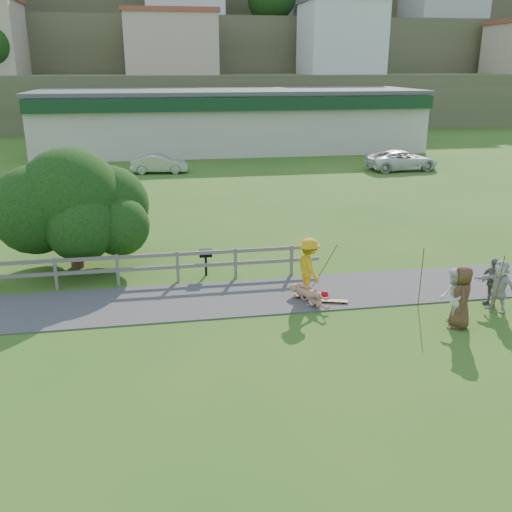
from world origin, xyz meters
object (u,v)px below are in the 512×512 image
object	(u,v)px
skater_rider	(309,270)
spectator_c	(461,297)
spectator_b	(492,282)
car_white	(402,160)
spectator_d	(499,285)
tree	(73,217)
spectator_a	(452,298)
skater_fallen	(309,295)
bbq	(206,263)
car_silver	(159,164)

from	to	relation	value
skater_rider	spectator_c	distance (m)	4.63
spectator_b	car_white	distance (m)	24.10
spectator_d	tree	bearing A→B (deg)	-142.47
skater_rider	spectator_c	xyz separation A→B (m)	(3.67, -2.81, -0.03)
spectator_a	tree	xyz separation A→B (m)	(-11.08, 7.01, 1.05)
spectator_a	car_white	bearing A→B (deg)	-173.25
spectator_a	car_white	xyz separation A→B (m)	(9.12, 24.21, -0.16)
spectator_a	skater_fallen	bearing A→B (deg)	-94.34
tree	bbq	xyz separation A→B (m)	(4.60, -1.70, -1.44)
skater_fallen	spectator_a	xyz separation A→B (m)	(3.55, -2.20, 0.55)
spectator_b	spectator_c	world-z (taller)	spectator_c
skater_rider	spectator_c	world-z (taller)	skater_rider
spectator_b	spectator_c	distance (m)	2.19
skater_fallen	spectator_c	bearing A→B (deg)	-54.66
skater_fallen	spectator_a	distance (m)	4.21
spectator_a	bbq	world-z (taller)	spectator_a
skater_fallen	spectator_c	world-z (taller)	spectator_c
skater_fallen	bbq	xyz separation A→B (m)	(-2.93, 3.12, 0.17)
spectator_d	tree	xyz separation A→B (m)	(-13.04, 6.23, 1.11)
skater_fallen	tree	bearing A→B (deg)	124.10
spectator_c	car_silver	xyz separation A→B (m)	(-8.02, 26.16, -0.28)
spectator_b	tree	world-z (taller)	tree
spectator_b	car_white	size ratio (longest dim) A/B	0.30
spectator_c	skater_rider	bearing A→B (deg)	-107.73
spectator_c	tree	world-z (taller)	tree
bbq	tree	bearing A→B (deg)	161.86
car_white	tree	distance (m)	26.56
spectator_d	car_silver	distance (m)	27.09
car_silver	tree	bearing A→B (deg)	174.74
skater_fallen	spectator_b	bearing A→B (deg)	-33.63
spectator_d	spectator_a	bearing A→B (deg)	-95.06
spectator_d	bbq	xyz separation A→B (m)	(-8.44, 4.53, -0.32)
spectator_b	skater_rider	bearing A→B (deg)	-120.16
spectator_a	spectator_d	bearing A→B (deg)	139.28
skater_fallen	car_silver	bearing A→B (deg)	76.79
spectator_d	bbq	bearing A→B (deg)	-145.17
spectator_b	spectator_d	world-z (taller)	spectator_d
car_silver	spectator_b	bearing A→B (deg)	-154.01
car_silver	spectator_d	bearing A→B (deg)	-154.38
spectator_b	spectator_c	size ratio (longest dim) A/B	0.83
spectator_c	bbq	xyz separation A→B (m)	(-6.71, 5.42, -0.44)
tree	skater_rider	bearing A→B (deg)	-29.40
spectator_b	bbq	bearing A→B (deg)	-130.47
spectator_a	bbq	distance (m)	8.39
skater_rider	bbq	xyz separation A→B (m)	(-3.03, 2.60, -0.46)
skater_fallen	car_white	size ratio (longest dim) A/B	0.34
car_silver	car_white	world-z (taller)	car_white
spectator_d	car_silver	world-z (taller)	spectator_d
skater_rider	spectator_b	world-z (taller)	skater_rider
car_silver	tree	world-z (taller)	tree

